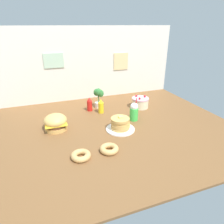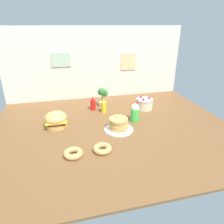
# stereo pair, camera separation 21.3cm
# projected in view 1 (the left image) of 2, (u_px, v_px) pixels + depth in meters

# --- Properties ---
(ground_plane) EXTENTS (2.46, 1.99, 0.02)m
(ground_plane) POSITION_uv_depth(u_px,v_px,m) (115.00, 128.00, 2.10)
(ground_plane) COLOR brown
(back_wall) EXTENTS (2.46, 0.04, 0.97)m
(back_wall) POSITION_uv_depth(u_px,v_px,m) (89.00, 64.00, 2.75)
(back_wall) COLOR silver
(back_wall) RESTS_ON ground_plane
(burger) EXTENTS (0.23, 0.23, 0.16)m
(burger) POSITION_uv_depth(u_px,v_px,m) (56.00, 122.00, 2.03)
(burger) COLOR #DBA859
(burger) RESTS_ON ground_plane
(pancake_stack) EXTENTS (0.29, 0.29, 0.15)m
(pancake_stack) POSITION_uv_depth(u_px,v_px,m) (120.00, 125.00, 2.02)
(pancake_stack) COLOR white
(pancake_stack) RESTS_ON ground_plane
(layer_cake) EXTENTS (0.21, 0.21, 0.16)m
(layer_cake) POSITION_uv_depth(u_px,v_px,m) (140.00, 103.00, 2.57)
(layer_cake) COLOR beige
(layer_cake) RESTS_ON ground_plane
(ketchup_bottle) EXTENTS (0.07, 0.07, 0.17)m
(ketchup_bottle) POSITION_uv_depth(u_px,v_px,m) (90.00, 105.00, 2.47)
(ketchup_bottle) COLOR red
(ketchup_bottle) RESTS_ON ground_plane
(mustard_bottle) EXTENTS (0.07, 0.07, 0.17)m
(mustard_bottle) POSITION_uv_depth(u_px,v_px,m) (101.00, 107.00, 2.41)
(mustard_bottle) COLOR yellow
(mustard_bottle) RESTS_ON ground_plane
(cream_soda_cup) EXTENTS (0.09, 0.09, 0.26)m
(cream_soda_cup) POSITION_uv_depth(u_px,v_px,m) (134.00, 112.00, 2.22)
(cream_soda_cup) COLOR green
(cream_soda_cup) RESTS_ON ground_plane
(donut_pink_glaze) EXTENTS (0.16, 0.16, 0.05)m
(donut_pink_glaze) POSITION_uv_depth(u_px,v_px,m) (81.00, 155.00, 1.60)
(donut_pink_glaze) COLOR tan
(donut_pink_glaze) RESTS_ON ground_plane
(donut_chocolate) EXTENTS (0.16, 0.16, 0.05)m
(donut_chocolate) POSITION_uv_depth(u_px,v_px,m) (109.00, 149.00, 1.69)
(donut_chocolate) COLOR tan
(donut_chocolate) RESTS_ON ground_plane
(potted_plant) EXTENTS (0.13, 0.10, 0.26)m
(potted_plant) POSITION_uv_depth(u_px,v_px,m) (99.00, 97.00, 2.55)
(potted_plant) COLOR white
(potted_plant) RESTS_ON ground_plane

